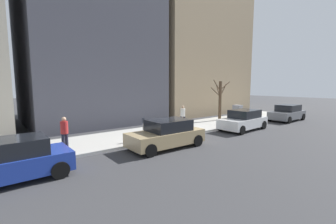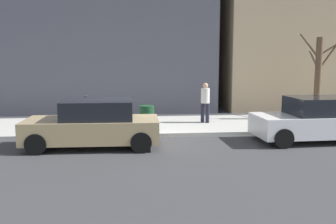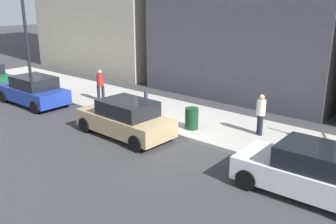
{
  "view_description": "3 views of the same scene",
  "coord_description": "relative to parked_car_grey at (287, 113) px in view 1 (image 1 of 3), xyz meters",
  "views": [
    {
      "loc": [
        -10.53,
        8.6,
        3.38
      ],
      "look_at": [
        0.26,
        -0.09,
        1.71
      ],
      "focal_mm": 24.0,
      "sensor_mm": 36.0,
      "label": 1
    },
    {
      "loc": [
        -13.11,
        -0.04,
        2.86
      ],
      "look_at": [
        0.61,
        -1.36,
        0.84
      ],
      "focal_mm": 40.0,
      "sensor_mm": 36.0,
      "label": 2
    },
    {
      "loc": [
        -11.01,
        -9.49,
        5.53
      ],
      "look_at": [
        -0.42,
        -0.41,
        1.16
      ],
      "focal_mm": 40.0,
      "sensor_mm": 36.0,
      "label": 3
    }
  ],
  "objects": [
    {
      "name": "ground_plane",
      "position": [
        1.12,
        13.58,
        -0.74
      ],
      "size": [
        120.0,
        120.0,
        0.0
      ],
      "primitive_type": "plane",
      "color": "#38383A"
    },
    {
      "name": "sidewalk",
      "position": [
        3.12,
        13.58,
        -0.66
      ],
      "size": [
        4.0,
        36.0,
        0.15
      ],
      "primitive_type": "cube",
      "color": "#B2AFA8",
      "rests_on": "ground"
    },
    {
      "name": "parked_car_grey",
      "position": [
        0.0,
        0.0,
        0.0
      ],
      "size": [
        1.95,
        4.21,
        1.52
      ],
      "rotation": [
        0.0,
        0.0,
        0.01
      ],
      "color": "slate",
      "rests_on": "ground"
    },
    {
      "name": "parked_car_white",
      "position": [
        0.08,
        7.23,
        0.0
      ],
      "size": [
        2.06,
        4.26,
        1.52
      ],
      "rotation": [
        0.0,
        0.0,
        0.04
      ],
      "color": "white",
      "rests_on": "ground"
    },
    {
      "name": "parked_car_tan",
      "position": [
        -0.08,
        14.77,
        0.0
      ],
      "size": [
        2.0,
        4.24,
        1.52
      ],
      "rotation": [
        0.0,
        0.0,
        -0.02
      ],
      "color": "tan",
      "rests_on": "ground"
    },
    {
      "name": "parked_car_blue",
      "position": [
        -0.04,
        21.83,
        0.0
      ],
      "size": [
        1.97,
        4.23,
        1.52
      ],
      "rotation": [
        0.0,
        0.0,
        0.01
      ],
      "color": "#1E389E",
      "rests_on": "ground"
    },
    {
      "name": "parking_meter",
      "position": [
        1.57,
        15.2,
        0.24
      ],
      "size": [
        0.14,
        0.1,
        1.35
      ],
      "color": "slate",
      "rests_on": "sidewalk"
    },
    {
      "name": "utility_box",
      "position": [
        2.42,
        4.53,
        0.11
      ],
      "size": [
        0.83,
        0.61,
        1.43
      ],
      "color": "#A8A399",
      "rests_on": "sidewalk"
    },
    {
      "name": "bare_tree",
      "position": [
        3.76,
        5.4,
        1.36
      ],
      "size": [
        1.47,
        2.05,
        3.74
      ],
      "color": "brown",
      "rests_on": "sidewalk"
    },
    {
      "name": "trash_bin",
      "position": [
        2.02,
        13.0,
        -0.14
      ],
      "size": [
        0.56,
        0.56,
        0.9
      ],
      "primitive_type": "cylinder",
      "color": "#14381E",
      "rests_on": "sidewalk"
    },
    {
      "name": "pedestrian_near_meter",
      "position": [
        3.27,
        10.51,
        0.35
      ],
      "size": [
        0.36,
        0.36,
        1.66
      ],
      "rotation": [
        0.0,
        0.0,
        3.92
      ],
      "color": "#1E1E2D",
      "rests_on": "sidewalk"
    },
    {
      "name": "pedestrian_midblock",
      "position": [
        2.39,
        19.32,
        0.35
      ],
      "size": [
        0.36,
        0.36,
        1.66
      ],
      "rotation": [
        0.0,
        0.0,
        2.23
      ],
      "color": "#1E1E2D",
      "rests_on": "sidewalk"
    },
    {
      "name": "office_tower_left",
      "position": [
        13.06,
        2.03,
        7.25
      ],
      "size": [
        12.87,
        12.87,
        15.98
      ],
      "primitive_type": "cube",
      "color": "tan",
      "rests_on": "ground"
    },
    {
      "name": "office_block_center",
      "position": [
        12.03,
        14.58,
        9.41
      ],
      "size": [
        10.81,
        10.81,
        20.29
      ],
      "primitive_type": "cube",
      "color": "#4C4C56",
      "rests_on": "ground"
    }
  ]
}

